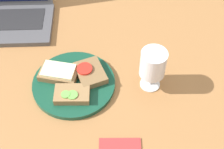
# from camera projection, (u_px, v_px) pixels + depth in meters

# --- Properties ---
(wooden_table) EXTENTS (1.40, 1.40, 0.03)m
(wooden_table) POSITION_uv_depth(u_px,v_px,m) (91.00, 85.00, 0.98)
(wooden_table) COLOR #9E6B3D
(wooden_table) RESTS_ON ground
(plate) EXTENTS (0.25, 0.25, 0.02)m
(plate) POSITION_uv_depth(u_px,v_px,m) (74.00, 84.00, 0.95)
(plate) COLOR #144733
(plate) RESTS_ON wooden_table
(sandwich_with_cheese) EXTENTS (0.13, 0.10, 0.03)m
(sandwich_with_cheese) POSITION_uv_depth(u_px,v_px,m) (59.00, 73.00, 0.95)
(sandwich_with_cheese) COLOR brown
(sandwich_with_cheese) RESTS_ON plate
(sandwich_with_cucumber) EXTENTS (0.10, 0.07, 0.03)m
(sandwich_with_cucumber) POSITION_uv_depth(u_px,v_px,m) (72.00, 94.00, 0.90)
(sandwich_with_cucumber) COLOR #937047
(sandwich_with_cucumber) RESTS_ON plate
(sandwich_with_tomato) EXTENTS (0.11, 0.12, 0.03)m
(sandwich_with_tomato) POSITION_uv_depth(u_px,v_px,m) (88.00, 72.00, 0.95)
(sandwich_with_tomato) COLOR brown
(sandwich_with_tomato) RESTS_ON plate
(wine_glass) EXTENTS (0.08, 0.08, 0.14)m
(wine_glass) POSITION_uv_depth(u_px,v_px,m) (153.00, 65.00, 0.89)
(wine_glass) COLOR white
(wine_glass) RESTS_ON wooden_table
(laptop) EXTENTS (0.35, 0.26, 0.23)m
(laptop) POSITION_uv_depth(u_px,v_px,m) (3.00, 9.00, 1.11)
(laptop) COLOR #4C4C51
(laptop) RESTS_ON wooden_table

